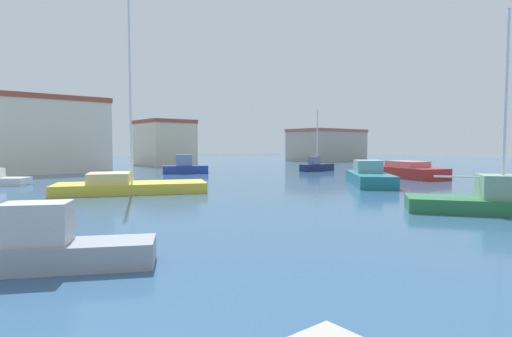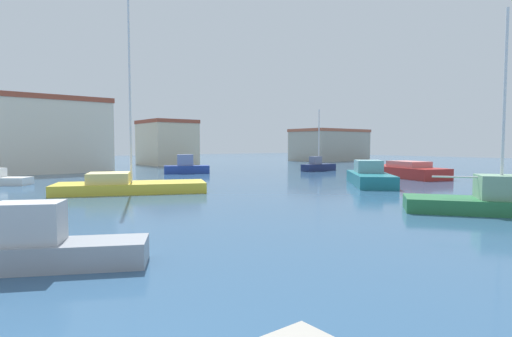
% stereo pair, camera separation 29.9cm
% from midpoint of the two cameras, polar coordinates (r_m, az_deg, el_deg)
% --- Properties ---
extents(water, '(160.00, 160.00, 0.00)m').
position_cam_midpoint_polar(water, '(27.99, -6.58, -2.56)').
color(water, '#2D5175').
rests_on(water, ground).
extents(motorboat_teal_distant_east, '(6.72, 6.80, 1.75)m').
position_cam_midpoint_polar(motorboat_teal_distant_east, '(30.16, 15.53, -1.08)').
color(motorboat_teal_distant_east, '#1E707A').
rests_on(motorboat_teal_distant_east, water).
extents(motorboat_grey_far_right, '(4.66, 3.29, 1.57)m').
position_cam_midpoint_polar(motorboat_grey_far_right, '(10.76, -28.09, -9.86)').
color(motorboat_grey_far_right, gray).
rests_on(motorboat_grey_far_right, water).
extents(sailboat_navy_outer_mooring, '(4.31, 1.36, 6.74)m').
position_cam_midpoint_polar(sailboat_navy_outer_mooring, '(44.69, 8.42, 0.39)').
color(sailboat_navy_outer_mooring, '#19234C').
rests_on(sailboat_navy_outer_mooring, water).
extents(motorboat_red_inner_mooring, '(5.58, 9.48, 1.45)m').
position_cam_midpoint_polar(motorboat_red_inner_mooring, '(38.23, 19.58, -0.28)').
color(motorboat_red_inner_mooring, '#B22823').
rests_on(motorboat_red_inner_mooring, water).
extents(sailboat_yellow_far_left, '(9.22, 6.32, 13.53)m').
position_cam_midpoint_polar(sailboat_yellow_far_left, '(25.43, -18.07, -2.23)').
color(sailboat_yellow_far_left, gold).
rests_on(sailboat_yellow_far_left, water).
extents(sailboat_green_center_channel, '(6.26, 7.48, 8.52)m').
position_cam_midpoint_polar(sailboat_green_center_channel, '(19.89, 31.40, -3.88)').
color(sailboat_green_center_channel, '#28703D').
rests_on(sailboat_green_center_channel, water).
extents(motorboat_blue_mid_harbor, '(4.66, 3.33, 1.91)m').
position_cam_midpoint_polar(motorboat_blue_mid_harbor, '(40.92, -10.27, 0.19)').
color(motorboat_blue_mid_harbor, '#233D93').
rests_on(motorboat_blue_mid_harbor, water).
extents(harbor_office, '(10.52, 8.64, 7.77)m').
position_cam_midpoint_polar(harbor_office, '(47.85, -27.49, 4.23)').
color(harbor_office, beige).
rests_on(harbor_office, ground).
extents(warehouse_block, '(6.50, 7.88, 6.37)m').
position_cam_midpoint_polar(warehouse_block, '(59.11, -13.02, 3.63)').
color(warehouse_block, beige).
rests_on(warehouse_block, ground).
extents(yacht_club, '(13.46, 8.15, 5.64)m').
position_cam_midpoint_polar(yacht_club, '(73.98, 9.95, 3.33)').
color(yacht_club, '#B2A893').
rests_on(yacht_club, ground).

